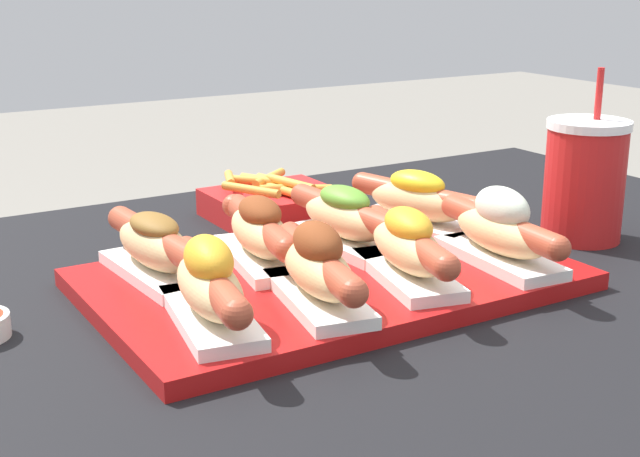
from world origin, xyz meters
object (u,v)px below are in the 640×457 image
at_px(hot_dog_4, 155,246).
at_px(fries_basket, 274,202).
at_px(hot_dog_0, 209,285).
at_px(hot_dog_5, 260,232).
at_px(serving_tray, 330,279).
at_px(hot_dog_2, 408,247).
at_px(hot_dog_3, 501,230).
at_px(hot_dog_6, 344,218).
at_px(drink_cup, 585,180).
at_px(hot_dog_7, 417,201).
at_px(hot_dog_1, 318,267).

height_order(hot_dog_4, fries_basket, hot_dog_4).
bearing_deg(hot_dog_0, hot_dog_5, 47.28).
height_order(serving_tray, hot_dog_2, hot_dog_2).
distance_m(hot_dog_3, hot_dog_6, 0.17).
distance_m(drink_cup, fries_basket, 0.39).
height_order(hot_dog_5, fries_basket, hot_dog_5).
relative_size(hot_dog_0, hot_dog_3, 0.99).
height_order(hot_dog_0, fries_basket, hot_dog_0).
height_order(hot_dog_0, hot_dog_7, hot_dog_0).
distance_m(hot_dog_4, hot_dog_6, 0.21).
bearing_deg(hot_dog_7, hot_dog_6, -172.09).
bearing_deg(hot_dog_6, hot_dog_7, 7.91).
bearing_deg(hot_dog_1, drink_cup, 8.35).
bearing_deg(hot_dog_1, hot_dog_2, 5.21).
xyz_separation_m(hot_dog_2, fries_basket, (0.02, 0.32, -0.03)).
xyz_separation_m(serving_tray, hot_dog_7, (0.17, 0.08, 0.04)).
bearing_deg(hot_dog_2, hot_dog_0, -179.45).
bearing_deg(hot_dog_2, hot_dog_5, 130.21).
bearing_deg(hot_dog_3, hot_dog_2, 175.60).
xyz_separation_m(hot_dog_0, hot_dog_1, (0.10, -0.01, -0.00)).
distance_m(serving_tray, hot_dog_0, 0.18).
bearing_deg(hot_dog_4, drink_cup, -9.57).
xyz_separation_m(drink_cup, fries_basket, (-0.27, 0.27, -0.05)).
relative_size(hot_dog_0, hot_dog_5, 1.00).
bearing_deg(hot_dog_0, hot_dog_3, -1.16).
relative_size(hot_dog_0, hot_dog_7, 1.01).
bearing_deg(hot_dog_7, hot_dog_1, -146.63).
xyz_separation_m(hot_dog_1, hot_dog_4, (-0.10, 0.14, -0.00)).
height_order(hot_dog_1, hot_dog_5, hot_dog_1).
xyz_separation_m(hot_dog_4, hot_dog_5, (0.11, -0.02, 0.00)).
bearing_deg(hot_dog_5, fries_basket, 58.55).
distance_m(hot_dog_0, hot_dog_4, 0.14).
relative_size(hot_dog_1, fries_basket, 1.22).
xyz_separation_m(hot_dog_0, hot_dog_4, (0.00, 0.14, -0.00)).
xyz_separation_m(hot_dog_3, hot_dog_5, (-0.21, 0.13, -0.00)).
relative_size(serving_tray, hot_dog_0, 2.44).
distance_m(hot_dog_1, fries_basket, 0.36).
bearing_deg(hot_dog_4, fries_basket, 38.90).
relative_size(hot_dog_3, hot_dog_5, 1.01).
xyz_separation_m(hot_dog_1, fries_basket, (0.13, 0.33, -0.03)).
height_order(serving_tray, hot_dog_5, hot_dog_5).
xyz_separation_m(hot_dog_3, hot_dog_6, (-0.11, 0.13, -0.00)).
height_order(hot_dog_0, hot_dog_4, hot_dog_0).
bearing_deg(hot_dog_0, hot_dog_4, 88.65).
xyz_separation_m(hot_dog_2, drink_cup, (0.30, 0.05, 0.02)).
distance_m(serving_tray, hot_dog_2, 0.09).
relative_size(serving_tray, fries_basket, 2.98).
distance_m(hot_dog_4, drink_cup, 0.51).
bearing_deg(hot_dog_0, hot_dog_2, 0.55).
bearing_deg(hot_dog_5, serving_tray, -49.51).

